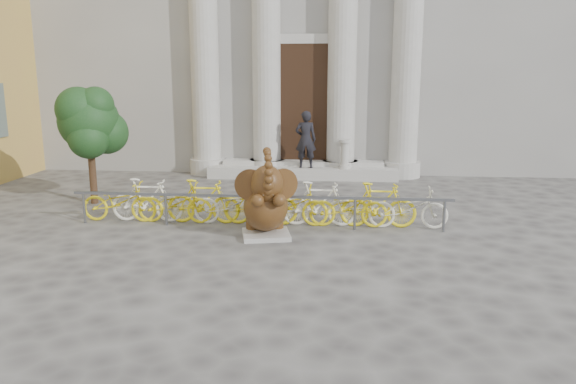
# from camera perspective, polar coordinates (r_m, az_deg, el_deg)

# --- Properties ---
(ground) EXTENTS (80.00, 80.00, 0.00)m
(ground) POSITION_cam_1_polar(r_m,az_deg,el_deg) (9.09, -2.45, -9.54)
(ground) COLOR #474442
(ground) RESTS_ON ground
(classical_building) EXTENTS (22.00, 10.70, 12.00)m
(classical_building) POSITION_cam_1_polar(r_m,az_deg,el_deg) (23.47, 2.51, 18.63)
(classical_building) COLOR gray
(classical_building) RESTS_ON ground
(entrance_steps) EXTENTS (6.00, 1.20, 0.36)m
(entrance_steps) POSITION_cam_1_polar(r_m,az_deg,el_deg) (18.08, 1.49, 2.08)
(entrance_steps) COLOR #A8A59E
(entrance_steps) RESTS_ON ground
(elephant_statue) EXTENTS (1.25, 1.49, 1.90)m
(elephant_statue) POSITION_cam_1_polar(r_m,az_deg,el_deg) (11.45, -2.25, -1.30)
(elephant_statue) COLOR #A8A59E
(elephant_statue) RESTS_ON ground
(bike_rack) EXTENTS (8.33, 0.53, 1.00)m
(bike_rack) POSITION_cam_1_polar(r_m,az_deg,el_deg) (12.47, -2.81, -1.08)
(bike_rack) COLOR slate
(bike_rack) RESTS_ON ground
(tree) EXTENTS (1.72, 1.57, 2.99)m
(tree) POSITION_cam_1_polar(r_m,az_deg,el_deg) (15.07, -19.50, 6.65)
(tree) COLOR #332114
(tree) RESTS_ON ground
(pedestrian) EXTENTS (0.68, 0.47, 1.79)m
(pedestrian) POSITION_cam_1_polar(r_m,az_deg,el_deg) (17.65, 1.80, 5.36)
(pedestrian) COLOR black
(pedestrian) RESTS_ON entrance_steps
(balustrade_post) EXTENTS (0.37, 0.37, 0.91)m
(balustrade_post) POSITION_cam_1_polar(r_m,az_deg,el_deg) (17.66, 5.78, 3.74)
(balustrade_post) COLOR #A8A59E
(balustrade_post) RESTS_ON entrance_steps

